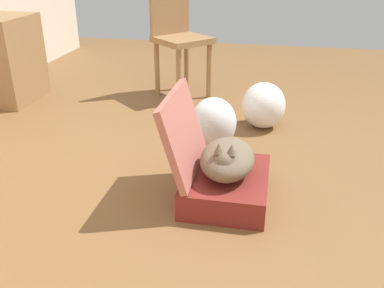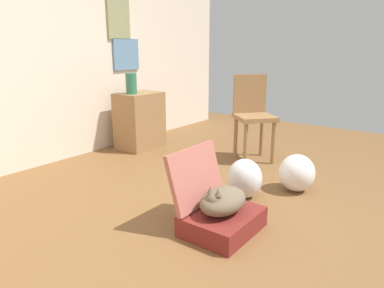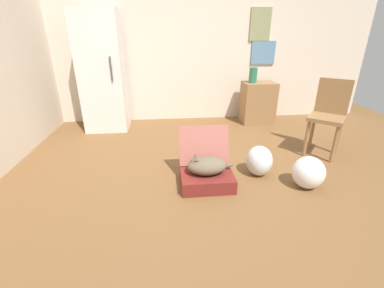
{
  "view_description": "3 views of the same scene",
  "coord_description": "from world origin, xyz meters",
  "px_view_note": "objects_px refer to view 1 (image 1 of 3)",
  "views": [
    {
      "loc": [
        -2.1,
        -0.4,
        1.24
      ],
      "look_at": [
        -0.17,
        -0.01,
        0.32
      ],
      "focal_mm": 39.88,
      "sensor_mm": 36.0,
      "label": 1
    },
    {
      "loc": [
        -2.1,
        -1.39,
        1.27
      ],
      "look_at": [
        0.09,
        0.25,
        0.52
      ],
      "focal_mm": 33.26,
      "sensor_mm": 36.0,
      "label": 2
    },
    {
      "loc": [
        -0.53,
        -2.52,
        1.48
      ],
      "look_at": [
        -0.24,
        0.26,
        0.29
      ],
      "focal_mm": 24.07,
      "sensor_mm": 36.0,
      "label": 3
    }
  ],
  "objects_px": {
    "cat": "(227,159)",
    "plastic_bag_white": "(214,123)",
    "suitcase_base": "(226,186)",
    "chair": "(178,34)",
    "side_table": "(7,59)",
    "plastic_bag_clear": "(263,105)"
  },
  "relations": [
    {
      "from": "suitcase_base",
      "to": "chair",
      "type": "distance_m",
      "value": 1.85
    },
    {
      "from": "plastic_bag_white",
      "to": "side_table",
      "type": "height_order",
      "value": "side_table"
    },
    {
      "from": "cat",
      "to": "chair",
      "type": "height_order",
      "value": "chair"
    },
    {
      "from": "suitcase_base",
      "to": "plastic_bag_clear",
      "type": "bearing_deg",
      "value": -7.72
    },
    {
      "from": "cat",
      "to": "plastic_bag_white",
      "type": "relative_size",
      "value": 1.42
    },
    {
      "from": "plastic_bag_clear",
      "to": "plastic_bag_white",
      "type": "bearing_deg",
      "value": 143.51
    },
    {
      "from": "plastic_bag_white",
      "to": "chair",
      "type": "relative_size",
      "value": 0.35
    },
    {
      "from": "chair",
      "to": "side_table",
      "type": "bearing_deg",
      "value": 148.02
    },
    {
      "from": "suitcase_base",
      "to": "plastic_bag_clear",
      "type": "relative_size",
      "value": 1.6
    },
    {
      "from": "plastic_bag_clear",
      "to": "chair",
      "type": "xyz_separation_m",
      "value": [
        0.63,
        0.79,
        0.37
      ]
    },
    {
      "from": "side_table",
      "to": "plastic_bag_clear",
      "type": "bearing_deg",
      "value": -95.21
    },
    {
      "from": "suitcase_base",
      "to": "cat",
      "type": "relative_size",
      "value": 1.11
    },
    {
      "from": "side_table",
      "to": "cat",
      "type": "bearing_deg",
      "value": -121.37
    },
    {
      "from": "suitcase_base",
      "to": "plastic_bag_white",
      "type": "distance_m",
      "value": 0.65
    },
    {
      "from": "suitcase_base",
      "to": "side_table",
      "type": "distance_m",
      "value": 2.4
    },
    {
      "from": "suitcase_base",
      "to": "side_table",
      "type": "bearing_deg",
      "value": 58.78
    },
    {
      "from": "cat",
      "to": "plastic_bag_clear",
      "type": "xyz_separation_m",
      "value": [
        1.05,
        -0.14,
        -0.07
      ]
    },
    {
      "from": "suitcase_base",
      "to": "chair",
      "type": "xyz_separation_m",
      "value": [
        1.66,
        0.65,
        0.47
      ]
    },
    {
      "from": "plastic_bag_white",
      "to": "side_table",
      "type": "xyz_separation_m",
      "value": [
        0.61,
        1.87,
        0.19
      ]
    },
    {
      "from": "suitcase_base",
      "to": "side_table",
      "type": "relative_size",
      "value": 0.76
    },
    {
      "from": "plastic_bag_white",
      "to": "cat",
      "type": "bearing_deg",
      "value": -165.21
    },
    {
      "from": "plastic_bag_clear",
      "to": "side_table",
      "type": "relative_size",
      "value": 0.48
    }
  ]
}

